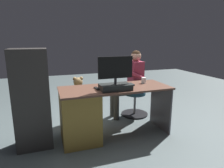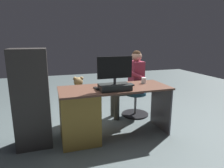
{
  "view_description": "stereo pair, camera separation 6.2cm",
  "coord_description": "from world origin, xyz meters",
  "px_view_note": "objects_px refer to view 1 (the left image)",
  "views": [
    {
      "loc": [
        0.92,
        2.86,
        1.4
      ],
      "look_at": [
        -0.05,
        0.01,
        0.71
      ],
      "focal_mm": 31.5,
      "sensor_mm": 36.0,
      "label": 1
    },
    {
      "loc": [
        0.86,
        2.88,
        1.4
      ],
      "look_at": [
        -0.05,
        0.01,
        0.71
      ],
      "focal_mm": 31.5,
      "sensor_mm": 36.0,
      "label": 2
    }
  ],
  "objects_px": {
    "computer_mouse": "(102,86)",
    "cup": "(144,80)",
    "keyboard": "(120,85)",
    "person": "(131,79)",
    "desk": "(87,113)",
    "tv_remote": "(97,88)",
    "monitor": "(115,81)",
    "visitor_chair": "(135,102)",
    "teddy_bear": "(78,88)",
    "office_chair_teddy": "(79,109)"
  },
  "relations": [
    {
      "from": "desk",
      "to": "teddy_bear",
      "type": "xyz_separation_m",
      "value": [
        0.02,
        -0.59,
        0.22
      ]
    },
    {
      "from": "teddy_bear",
      "to": "visitor_chair",
      "type": "relative_size",
      "value": 0.7
    },
    {
      "from": "monitor",
      "to": "computer_mouse",
      "type": "relative_size",
      "value": 4.96
    },
    {
      "from": "monitor",
      "to": "keyboard",
      "type": "relative_size",
      "value": 1.13
    },
    {
      "from": "keyboard",
      "to": "person",
      "type": "xyz_separation_m",
      "value": [
        -0.43,
        -0.56,
        -0.04
      ]
    },
    {
      "from": "cup",
      "to": "visitor_chair",
      "type": "distance_m",
      "value": 0.74
    },
    {
      "from": "tv_remote",
      "to": "office_chair_teddy",
      "type": "bearing_deg",
      "value": -80.35
    },
    {
      "from": "monitor",
      "to": "computer_mouse",
      "type": "distance_m",
      "value": 0.27
    },
    {
      "from": "cup",
      "to": "office_chair_teddy",
      "type": "bearing_deg",
      "value": -26.52
    },
    {
      "from": "keyboard",
      "to": "teddy_bear",
      "type": "height_order",
      "value": "teddy_bear"
    },
    {
      "from": "keyboard",
      "to": "desk",
      "type": "bearing_deg",
      "value": 6.85
    },
    {
      "from": "monitor",
      "to": "teddy_bear",
      "type": "relative_size",
      "value": 1.37
    },
    {
      "from": "visitor_chair",
      "to": "person",
      "type": "xyz_separation_m",
      "value": [
        0.09,
        0.0,
        0.44
      ]
    },
    {
      "from": "office_chair_teddy",
      "to": "keyboard",
      "type": "bearing_deg",
      "value": 135.62
    },
    {
      "from": "monitor",
      "to": "keyboard",
      "type": "xyz_separation_m",
      "value": [
        -0.14,
        -0.2,
        -0.11
      ]
    },
    {
      "from": "teddy_bear",
      "to": "person",
      "type": "relative_size",
      "value": 0.29
    },
    {
      "from": "visitor_chair",
      "to": "monitor",
      "type": "bearing_deg",
      "value": 49.0
    },
    {
      "from": "office_chair_teddy",
      "to": "cup",
      "type": "bearing_deg",
      "value": 153.48
    },
    {
      "from": "computer_mouse",
      "to": "tv_remote",
      "type": "height_order",
      "value": "computer_mouse"
    },
    {
      "from": "cup",
      "to": "teddy_bear",
      "type": "xyz_separation_m",
      "value": [
        0.94,
        -0.48,
        -0.16
      ]
    },
    {
      "from": "keyboard",
      "to": "computer_mouse",
      "type": "distance_m",
      "value": 0.27
    },
    {
      "from": "cup",
      "to": "tv_remote",
      "type": "height_order",
      "value": "cup"
    },
    {
      "from": "teddy_bear",
      "to": "visitor_chair",
      "type": "distance_m",
      "value": 1.11
    },
    {
      "from": "office_chair_teddy",
      "to": "person",
      "type": "distance_m",
      "value": 1.06
    },
    {
      "from": "desk",
      "to": "monitor",
      "type": "xyz_separation_m",
      "value": [
        -0.37,
        0.14,
        0.46
      ]
    },
    {
      "from": "visitor_chair",
      "to": "computer_mouse",
      "type": "bearing_deg",
      "value": 34.94
    },
    {
      "from": "visitor_chair",
      "to": "office_chair_teddy",
      "type": "bearing_deg",
      "value": 2.39
    },
    {
      "from": "desk",
      "to": "keyboard",
      "type": "relative_size",
      "value": 3.75
    },
    {
      "from": "computer_mouse",
      "to": "monitor",
      "type": "bearing_deg",
      "value": 122.53
    },
    {
      "from": "computer_mouse",
      "to": "cup",
      "type": "xyz_separation_m",
      "value": [
        -0.69,
        -0.04,
        0.03
      ]
    },
    {
      "from": "computer_mouse",
      "to": "cup",
      "type": "relative_size",
      "value": 1.08
    },
    {
      "from": "cup",
      "to": "computer_mouse",
      "type": "bearing_deg",
      "value": 3.32
    },
    {
      "from": "monitor",
      "to": "tv_remote",
      "type": "distance_m",
      "value": 0.28
    },
    {
      "from": "computer_mouse",
      "to": "cup",
      "type": "distance_m",
      "value": 0.69
    },
    {
      "from": "person",
      "to": "computer_mouse",
      "type": "bearing_deg",
      "value": 38.12
    },
    {
      "from": "teddy_bear",
      "to": "person",
      "type": "xyz_separation_m",
      "value": [
        -0.96,
        -0.03,
        0.09
      ]
    },
    {
      "from": "desk",
      "to": "office_chair_teddy",
      "type": "height_order",
      "value": "desk"
    },
    {
      "from": "tv_remote",
      "to": "teddy_bear",
      "type": "xyz_separation_m",
      "value": [
        0.16,
        -0.61,
        -0.13
      ]
    },
    {
      "from": "computer_mouse",
      "to": "tv_remote",
      "type": "bearing_deg",
      "value": 42.89
    },
    {
      "from": "desk",
      "to": "keyboard",
      "type": "bearing_deg",
      "value": -173.15
    },
    {
      "from": "desk",
      "to": "cup",
      "type": "relative_size",
      "value": 17.77
    },
    {
      "from": "tv_remote",
      "to": "office_chair_teddy",
      "type": "distance_m",
      "value": 0.78
    },
    {
      "from": "desk",
      "to": "visitor_chair",
      "type": "bearing_deg",
      "value": -148.86
    },
    {
      "from": "cup",
      "to": "person",
      "type": "bearing_deg",
      "value": -91.66
    },
    {
      "from": "cup",
      "to": "visitor_chair",
      "type": "bearing_deg",
      "value": -101.71
    },
    {
      "from": "desk",
      "to": "monitor",
      "type": "relative_size",
      "value": 3.3
    },
    {
      "from": "desk",
      "to": "computer_mouse",
      "type": "distance_m",
      "value": 0.43
    },
    {
      "from": "tv_remote",
      "to": "computer_mouse",
      "type": "bearing_deg",
      "value": -142.62
    },
    {
      "from": "monitor",
      "to": "teddy_bear",
      "type": "height_order",
      "value": "monitor"
    },
    {
      "from": "keyboard",
      "to": "person",
      "type": "bearing_deg",
      "value": -127.64
    }
  ]
}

